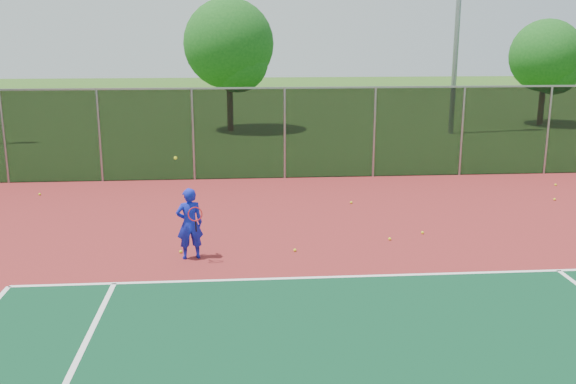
{
  "coord_description": "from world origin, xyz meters",
  "views": [
    {
      "loc": [
        -4.52,
        -8.92,
        4.82
      ],
      "look_at": [
        -3.44,
        5.0,
        1.3
      ],
      "focal_mm": 40.0,
      "sensor_mm": 36.0,
      "label": 1
    }
  ],
  "objects": [
    {
      "name": "ground",
      "position": [
        0.0,
        0.0,
        0.0
      ],
      "size": [
        120.0,
        120.0,
        0.0
      ],
      "primitive_type": "plane",
      "color": "#2B5418",
      "rests_on": "ground"
    },
    {
      "name": "court_apron",
      "position": [
        0.0,
        2.0,
        0.01
      ],
      "size": [
        30.0,
        20.0,
        0.02
      ],
      "primitive_type": "cube",
      "color": "maroon",
      "rests_on": "ground"
    },
    {
      "name": "fence_back",
      "position": [
        0.0,
        12.0,
        1.56
      ],
      "size": [
        30.0,
        0.06,
        3.03
      ],
      "color": "black",
      "rests_on": "court_apron"
    },
    {
      "name": "tennis_player",
      "position": [
        -5.6,
        4.36,
        0.81
      ],
      "size": [
        0.64,
        0.66,
        2.24
      ],
      "color": "#131DB6",
      "rests_on": "court_apron"
    },
    {
      "name": "practice_ball_0",
      "position": [
        4.62,
        8.45,
        0.06
      ],
      "size": [
        0.07,
        0.07,
        0.07
      ],
      "primitive_type": "sphere",
      "color": "yellow",
      "rests_on": "court_apron"
    },
    {
      "name": "practice_ball_1",
      "position": [
        -0.1,
        5.64,
        0.06
      ],
      "size": [
        0.07,
        0.07,
        0.07
      ],
      "primitive_type": "sphere",
      "color": "yellow",
      "rests_on": "court_apron"
    },
    {
      "name": "practice_ball_2",
      "position": [
        -5.85,
        4.7,
        0.06
      ],
      "size": [
        0.07,
        0.07,
        0.07
      ],
      "primitive_type": "sphere",
      "color": "yellow",
      "rests_on": "court_apron"
    },
    {
      "name": "practice_ball_3",
      "position": [
        -10.51,
        10.24,
        0.06
      ],
      "size": [
        0.07,
        0.07,
        0.07
      ],
      "primitive_type": "sphere",
      "color": "yellow",
      "rests_on": "court_apron"
    },
    {
      "name": "practice_ball_4",
      "position": [
        -3.31,
        4.61,
        0.06
      ],
      "size": [
        0.07,
        0.07,
        0.07
      ],
      "primitive_type": "sphere",
      "color": "yellow",
      "rests_on": "court_apron"
    },
    {
      "name": "practice_ball_6",
      "position": [
        -1.34,
        8.56,
        0.06
      ],
      "size": [
        0.07,
        0.07,
        0.07
      ],
      "primitive_type": "sphere",
      "color": "yellow",
      "rests_on": "court_apron"
    },
    {
      "name": "practice_ball_7",
      "position": [
        5.53,
        10.21,
        0.06
      ],
      "size": [
        0.07,
        0.07,
        0.07
      ],
      "primitive_type": "sphere",
      "color": "yellow",
      "rests_on": "court_apron"
    },
    {
      "name": "practice_ball_8",
      "position": [
        -1.01,
        5.23,
        0.06
      ],
      "size": [
        0.07,
        0.07,
        0.07
      ],
      "primitive_type": "sphere",
      "color": "yellow",
      "rests_on": "court_apron"
    },
    {
      "name": "tree_back_left",
      "position": [
        -4.81,
        22.8,
        4.0
      ],
      "size": [
        4.35,
        4.35,
        6.38
      ],
      "color": "#3A2915",
      "rests_on": "ground"
    },
    {
      "name": "tree_back_mid",
      "position": [
        11.4,
        23.45,
        3.4
      ],
      "size": [
        3.7,
        3.7,
        5.43
      ],
      "color": "#3A2915",
      "rests_on": "ground"
    }
  ]
}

